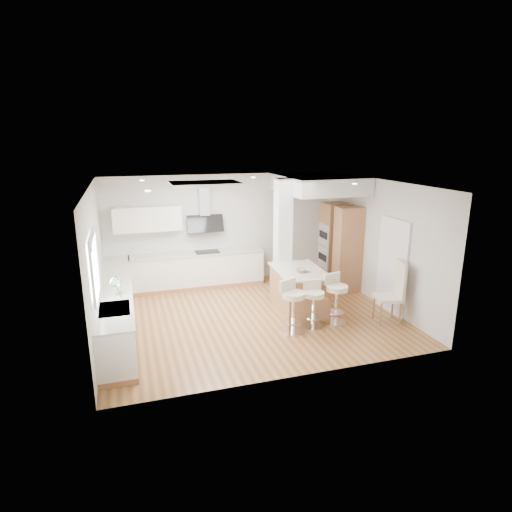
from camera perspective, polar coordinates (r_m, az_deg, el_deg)
name	(u,v)px	position (r m, az deg, el deg)	size (l,w,h in m)	color
ground	(251,316)	(9.19, -0.63, -8.03)	(6.00, 6.00, 0.00)	#A16C3C
ceiling	(251,316)	(9.19, -0.63, -8.03)	(6.00, 5.00, 0.02)	silver
wall_back	(223,229)	(11.09, -4.36, 3.61)	(6.00, 0.04, 2.80)	beige
wall_left	(95,265)	(8.42, -20.63, -1.15)	(0.04, 5.00, 2.80)	beige
wall_right	(379,243)	(9.99, 16.08, 1.73)	(0.04, 5.00, 2.80)	beige
skylight	(205,184)	(8.88, -6.77, 9.58)	(4.10, 2.10, 0.06)	white
window_left	(94,263)	(7.47, -20.82, -0.84)	(0.06, 1.28, 1.07)	silver
doorway_right	(392,267)	(9.60, 17.71, -1.42)	(0.05, 1.00, 2.10)	#483F38
counter_left	(117,306)	(8.91, -18.06, -6.41)	(0.63, 4.50, 1.35)	#AF764B
counter_back	(191,261)	(10.83, -8.67, -0.65)	(3.62, 0.63, 2.50)	#AF764B
pillar	(283,239)	(9.94, 3.59, 2.24)	(0.35, 0.35, 2.80)	white
soffit	(318,184)	(10.56, 8.23, 9.50)	(1.78, 2.20, 0.40)	silver
oven_column	(339,246)	(10.93, 11.04, 1.31)	(0.63, 1.21, 2.10)	#AF764B
peninsula	(299,290)	(9.42, 5.74, -4.49)	(1.08, 1.56, 0.99)	#AF764B
bar_stool_a	(293,304)	(8.31, 4.93, -6.33)	(0.62, 0.62, 1.04)	silver
bar_stool_b	(313,302)	(8.60, 7.67, -6.05)	(0.48, 0.48, 0.94)	silver
bar_stool_c	(336,296)	(8.84, 10.59, -5.26)	(0.55, 0.55, 1.02)	silver
dining_chair	(394,290)	(9.13, 17.92, -4.33)	(0.60, 0.60, 1.29)	beige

